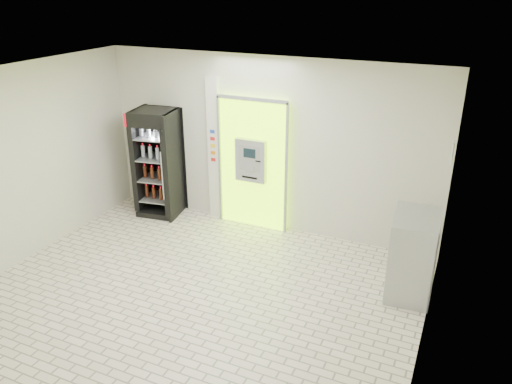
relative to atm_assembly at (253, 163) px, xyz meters
The scene contains 7 objects.
ground 2.69m from the atm_assembly, 85.26° to the right, with size 6.00×6.00×0.00m, color beige.
room_shell 2.51m from the atm_assembly, 85.26° to the right, with size 6.00×6.00×6.00m.
atm_assembly is the anchor object (origin of this frame).
pillar 0.79m from the atm_assembly, behind, with size 0.22×0.11×2.60m.
beverage_cooler 1.83m from the atm_assembly, behind, with size 0.84×0.79×1.99m.
steel_cabinet 3.13m from the atm_assembly, 19.97° to the right, with size 0.66×0.93×1.19m.
exit_sign 3.48m from the atm_assembly, 17.65° to the right, with size 0.02×0.22×0.26m.
Camera 1 is at (3.17, -4.98, 4.11)m, focal length 35.00 mm.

